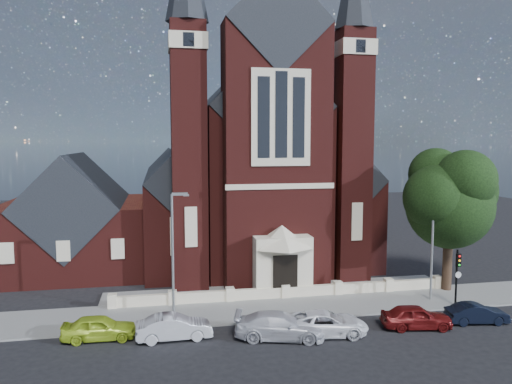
# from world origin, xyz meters

# --- Properties ---
(ground) EXTENTS (120.00, 120.00, 0.00)m
(ground) POSITION_xyz_m (0.00, 15.00, 0.00)
(ground) COLOR black
(ground) RESTS_ON ground
(pavement_strip) EXTENTS (60.00, 5.00, 0.12)m
(pavement_strip) POSITION_xyz_m (0.00, 4.50, 0.00)
(pavement_strip) COLOR gray
(pavement_strip) RESTS_ON ground
(forecourt_paving) EXTENTS (26.00, 3.00, 0.14)m
(forecourt_paving) POSITION_xyz_m (0.00, 8.50, 0.00)
(forecourt_paving) COLOR gray
(forecourt_paving) RESTS_ON ground
(forecourt_wall) EXTENTS (24.00, 0.40, 0.90)m
(forecourt_wall) POSITION_xyz_m (0.00, 6.50, 0.00)
(forecourt_wall) COLOR beige
(forecourt_wall) RESTS_ON ground
(church) EXTENTS (20.01, 34.90, 29.20)m
(church) POSITION_xyz_m (-0.00, 22.94, 8.19)
(church) COLOR #4B1714
(church) RESTS_ON ground
(parish_hall) EXTENTS (12.00, 12.20, 10.24)m
(parish_hall) POSITION_xyz_m (-16.00, 18.00, 4.01)
(parish_hall) COLOR #4B1714
(parish_hall) RESTS_ON ground
(street_tree) EXTENTS (6.40, 6.60, 10.70)m
(street_tree) POSITION_xyz_m (12.60, 5.71, 6.96)
(street_tree) COLOR black
(street_tree) RESTS_ON ground
(street_lamp_left) EXTENTS (1.16, 0.22, 8.09)m
(street_lamp_left) POSITION_xyz_m (-7.91, 4.00, 4.60)
(street_lamp_left) COLOR gray
(street_lamp_left) RESTS_ON ground
(street_lamp_right) EXTENTS (1.16, 0.22, 8.09)m
(street_lamp_right) POSITION_xyz_m (10.09, 4.00, 4.60)
(street_lamp_right) COLOR gray
(street_lamp_right) RESTS_ON ground
(traffic_signal) EXTENTS (0.28, 0.42, 4.00)m
(traffic_signal) POSITION_xyz_m (11.00, 2.43, 2.58)
(traffic_signal) COLOR black
(traffic_signal) RESTS_ON ground
(car_lime_van) EXTENTS (4.18, 1.77, 1.41)m
(car_lime_van) POSITION_xyz_m (-12.28, 1.30, 0.71)
(car_lime_van) COLOR #A8C727
(car_lime_van) RESTS_ON ground
(car_silver_a) EXTENTS (4.35, 1.67, 1.42)m
(car_silver_a) POSITION_xyz_m (-8.07, 0.53, 0.71)
(car_silver_a) COLOR #B7B9C0
(car_silver_a) RESTS_ON ground
(car_silver_b) EXTENTS (5.54, 3.33, 1.50)m
(car_silver_b) POSITION_xyz_m (-2.11, -0.53, 0.75)
(car_silver_b) COLOR silver
(car_silver_b) RESTS_ON ground
(car_white_suv) EXTENTS (5.26, 2.95, 1.39)m
(car_white_suv) POSITION_xyz_m (0.63, -0.50, 0.69)
(car_white_suv) COLOR white
(car_white_suv) RESTS_ON ground
(car_dark_red) EXTENTS (4.42, 2.35, 1.43)m
(car_dark_red) POSITION_xyz_m (6.38, -0.57, 0.71)
(car_dark_red) COLOR #631111
(car_dark_red) RESTS_ON ground
(car_navy) EXTENTS (3.89, 1.78, 1.24)m
(car_navy) POSITION_xyz_m (10.52, -0.51, 0.62)
(car_navy) COLOR black
(car_navy) RESTS_ON ground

